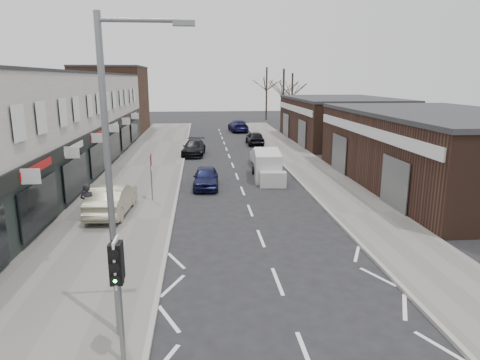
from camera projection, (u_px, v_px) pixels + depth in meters
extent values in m
plane|color=black|center=(290.00, 313.00, 12.47)|extent=(160.00, 160.00, 0.00)
cube|color=slate|center=(146.00, 166.00, 33.16)|extent=(5.50, 64.00, 0.12)
cube|color=slate|center=(304.00, 163.00, 34.28)|extent=(3.50, 64.00, 0.12)
cube|color=beige|center=(39.00, 125.00, 29.33)|extent=(8.00, 41.00, 7.10)
cube|color=#4D2F21|center=(112.00, 100.00, 53.93)|extent=(8.00, 10.00, 8.00)
cube|color=#3A241A|center=(442.00, 151.00, 26.63)|extent=(10.00, 18.00, 4.50)
cube|color=#3A241A|center=(340.00, 121.00, 46.01)|extent=(10.00, 16.00, 4.50)
cylinder|color=slate|center=(120.00, 305.00, 9.76)|extent=(0.12, 0.12, 3.00)
cube|color=silver|center=(117.00, 262.00, 9.52)|extent=(0.05, 0.55, 1.10)
cube|color=black|center=(116.00, 264.00, 9.40)|extent=(0.28, 0.22, 0.95)
sphere|color=#0CE533|center=(116.00, 279.00, 9.35)|extent=(0.18, 0.18, 0.18)
cube|color=black|center=(118.00, 260.00, 9.63)|extent=(0.26, 0.20, 0.90)
cylinder|color=slate|center=(109.00, 186.00, 10.32)|extent=(0.16, 0.16, 8.00)
cylinder|color=slate|center=(139.00, 20.00, 9.52)|extent=(1.80, 0.10, 0.10)
cube|color=slate|center=(184.00, 23.00, 9.62)|extent=(0.50, 0.22, 0.12)
cylinder|color=slate|center=(151.00, 178.00, 23.31)|extent=(0.07, 0.07, 2.50)
cube|color=white|center=(152.00, 167.00, 23.17)|extent=(0.04, 0.45, 0.25)
cube|color=silver|center=(267.00, 165.00, 29.06)|extent=(2.07, 4.22, 1.86)
cube|color=silver|center=(273.00, 180.00, 26.84)|extent=(1.70, 0.86, 0.98)
cylinder|color=black|center=(259.00, 179.00, 27.75)|extent=(0.20, 0.62, 0.62)
cylinder|color=black|center=(282.00, 178.00, 27.88)|extent=(0.20, 0.62, 0.62)
cylinder|color=black|center=(254.00, 170.00, 30.51)|extent=(0.20, 0.62, 0.62)
cylinder|color=black|center=(274.00, 169.00, 30.65)|extent=(0.20, 0.62, 0.62)
imported|color=#9D997E|center=(112.00, 199.00, 21.08)|extent=(1.85, 4.67, 1.51)
imported|color=black|center=(88.00, 204.00, 19.62)|extent=(0.76, 0.57, 1.90)
imported|color=#121539|center=(206.00, 177.00, 26.67)|extent=(1.68, 3.86, 1.30)
imported|color=black|center=(194.00, 148.00, 38.02)|extent=(2.27, 4.76, 1.34)
imported|color=white|center=(262.00, 157.00, 33.61)|extent=(1.45, 4.14, 1.36)
imported|color=black|center=(255.00, 138.00, 44.10)|extent=(1.66, 4.06, 1.38)
imported|color=#15143F|center=(238.00, 126.00, 55.19)|extent=(2.50, 5.37, 1.52)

